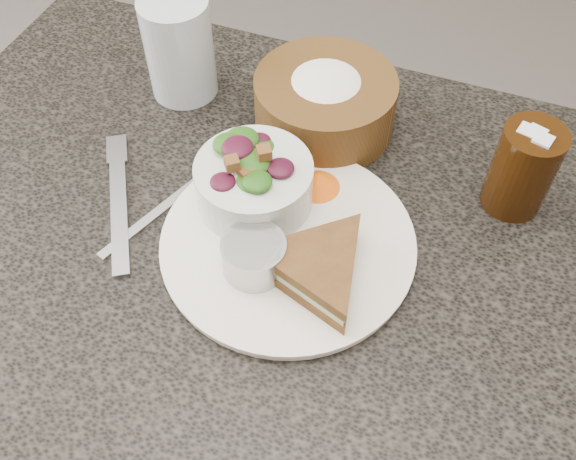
% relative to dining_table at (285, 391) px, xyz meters
% --- Properties ---
extents(dining_table, '(1.00, 0.70, 0.75)m').
position_rel_dining_table_xyz_m(dining_table, '(0.00, 0.00, 0.00)').
color(dining_table, black).
rests_on(dining_table, floor).
extents(dinner_plate, '(0.27, 0.27, 0.01)m').
position_rel_dining_table_xyz_m(dinner_plate, '(0.00, 0.01, 0.38)').
color(dinner_plate, silver).
rests_on(dinner_plate, dining_table).
extents(sandwich, '(0.18, 0.18, 0.04)m').
position_rel_dining_table_xyz_m(sandwich, '(0.05, -0.03, 0.41)').
color(sandwich, brown).
rests_on(sandwich, dinner_plate).
extents(salad_bowl, '(0.14, 0.14, 0.08)m').
position_rel_dining_table_xyz_m(salad_bowl, '(-0.05, 0.05, 0.42)').
color(salad_bowl, silver).
rests_on(salad_bowl, dinner_plate).
extents(dressing_ramekin, '(0.08, 0.08, 0.04)m').
position_rel_dining_table_xyz_m(dressing_ramekin, '(-0.02, -0.04, 0.41)').
color(dressing_ramekin, '#A2A2A2').
rests_on(dressing_ramekin, dinner_plate).
extents(orange_wedge, '(0.08, 0.08, 0.02)m').
position_rel_dining_table_xyz_m(orange_wedge, '(0.01, 0.09, 0.40)').
color(orange_wedge, orange).
rests_on(orange_wedge, dinner_plate).
extents(fork, '(0.11, 0.17, 0.01)m').
position_rel_dining_table_xyz_m(fork, '(-0.20, -0.01, 0.38)').
color(fork, '#9FA2AB').
rests_on(fork, dining_table).
extents(knife, '(0.07, 0.17, 0.00)m').
position_rel_dining_table_xyz_m(knife, '(-0.15, 0.00, 0.38)').
color(knife, '#ADADAE').
rests_on(knife, dining_table).
extents(bread_basket, '(0.23, 0.23, 0.10)m').
position_rel_dining_table_xyz_m(bread_basket, '(-0.02, 0.20, 0.42)').
color(bread_basket, '#513817').
rests_on(bread_basket, dining_table).
extents(cola_glass, '(0.08, 0.08, 0.12)m').
position_rel_dining_table_xyz_m(cola_glass, '(0.22, 0.16, 0.43)').
color(cola_glass, black).
rests_on(cola_glass, dining_table).
extents(water_glass, '(0.11, 0.11, 0.13)m').
position_rel_dining_table_xyz_m(water_glass, '(-0.22, 0.20, 0.44)').
color(water_glass, '#B2C0CB').
rests_on(water_glass, dining_table).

